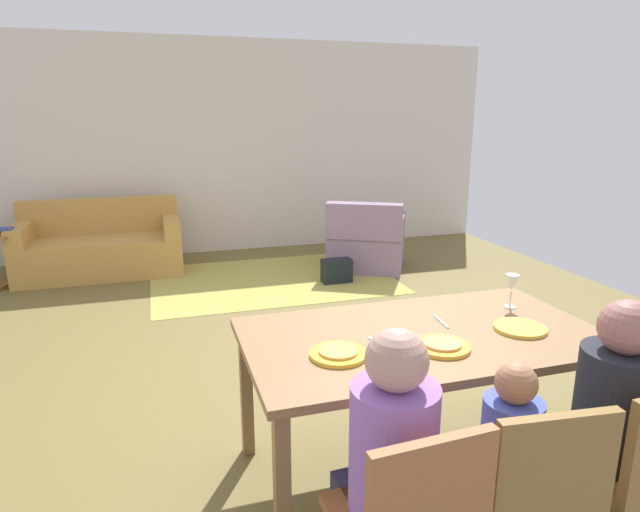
% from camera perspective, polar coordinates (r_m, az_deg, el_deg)
% --- Properties ---
extents(ground_plane, '(7.21, 6.30, 0.02)m').
position_cam_1_polar(ground_plane, '(4.41, -3.53, -9.04)').
color(ground_plane, brown).
extents(back_wall, '(7.21, 0.10, 2.70)m').
position_cam_1_polar(back_wall, '(7.20, -9.85, 11.22)').
color(back_wall, beige).
rests_on(back_wall, ground_plane).
extents(dining_table, '(1.71, 0.94, 0.76)m').
position_cam_1_polar(dining_table, '(2.66, 10.79, -9.49)').
color(dining_table, olive).
rests_on(dining_table, ground_plane).
extents(plate_near_man, '(0.25, 0.25, 0.02)m').
position_cam_1_polar(plate_near_man, '(2.36, 1.96, -10.38)').
color(plate_near_man, yellow).
rests_on(plate_near_man, dining_table).
extents(pizza_near_man, '(0.17, 0.17, 0.01)m').
position_cam_1_polar(pizza_near_man, '(2.35, 1.96, -10.05)').
color(pizza_near_man, gold).
rests_on(pizza_near_man, plate_near_man).
extents(plate_near_child, '(0.25, 0.25, 0.02)m').
position_cam_1_polar(plate_near_child, '(2.49, 12.82, -9.34)').
color(plate_near_child, yellow).
rests_on(plate_near_child, dining_table).
extents(pizza_near_child, '(0.17, 0.17, 0.01)m').
position_cam_1_polar(pizza_near_child, '(2.48, 12.84, -9.02)').
color(pizza_near_child, '#DE9850').
rests_on(pizza_near_child, plate_near_child).
extents(plate_near_woman, '(0.25, 0.25, 0.02)m').
position_cam_1_polar(plate_near_woman, '(2.80, 20.44, -7.17)').
color(plate_near_woman, yellow).
rests_on(plate_near_woman, dining_table).
extents(wine_glass, '(0.07, 0.07, 0.19)m').
position_cam_1_polar(wine_glass, '(3.05, 19.67, -2.83)').
color(wine_glass, silver).
rests_on(wine_glass, dining_table).
extents(fork, '(0.04, 0.15, 0.01)m').
position_cam_1_polar(fork, '(2.49, 6.13, -9.18)').
color(fork, silver).
rests_on(fork, dining_table).
extents(knife, '(0.03, 0.17, 0.01)m').
position_cam_1_polar(knife, '(2.79, 12.73, -6.80)').
color(knife, silver).
rests_on(knife, dining_table).
extents(person_man, '(0.30, 0.41, 1.11)m').
position_cam_1_polar(person_man, '(2.06, 7.10, -22.90)').
color(person_man, '#323154').
rests_on(person_man, ground_plane).
extents(dining_chair_child, '(0.46, 0.46, 0.87)m').
position_cam_1_polar(dining_chair_child, '(2.16, 21.37, -22.59)').
color(dining_chair_child, brown).
rests_on(dining_chair_child, ground_plane).
extents(person_child, '(0.22, 0.30, 0.92)m').
position_cam_1_polar(person_child, '(2.31, 18.71, -21.50)').
color(person_child, '#32324C').
rests_on(person_child, ground_plane).
extents(dining_chair_woman, '(0.44, 0.44, 0.87)m').
position_cam_1_polar(dining_chair_woman, '(2.46, 30.74, -18.90)').
color(dining_chair_woman, brown).
rests_on(dining_chair_woman, ground_plane).
extents(person_woman, '(0.30, 0.40, 1.11)m').
position_cam_1_polar(person_woman, '(2.54, 27.74, -16.76)').
color(person_woman, '#27314C').
rests_on(person_woman, ground_plane).
extents(area_rug, '(2.60, 1.80, 0.01)m').
position_cam_1_polar(area_rug, '(5.97, -5.01, -2.48)').
color(area_rug, '#A89F47').
rests_on(area_rug, ground_plane).
extents(couch, '(1.76, 0.86, 0.82)m').
position_cam_1_polar(couch, '(6.64, -22.17, 0.90)').
color(couch, '#BD8D42').
rests_on(couch, ground_plane).
extents(armchair, '(1.16, 1.16, 0.82)m').
position_cam_1_polar(armchair, '(6.36, 4.95, 1.54)').
color(armchair, gray).
rests_on(armchair, ground_plane).
extents(book_lower, '(0.22, 0.16, 0.03)m').
position_cam_1_polar(book_lower, '(6.53, -30.74, 2.31)').
color(book_lower, maroon).
rests_on(book_lower, side_table).
extents(book_upper, '(0.22, 0.16, 0.03)m').
position_cam_1_polar(book_upper, '(6.44, -30.76, 2.42)').
color(book_upper, '#314888').
rests_on(book_upper, book_lower).
extents(handbag, '(0.32, 0.16, 0.26)m').
position_cam_1_polar(handbag, '(5.82, 1.78, -1.59)').
color(handbag, black).
rests_on(handbag, ground_plane).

